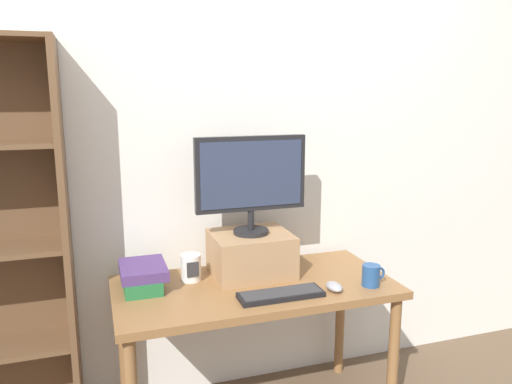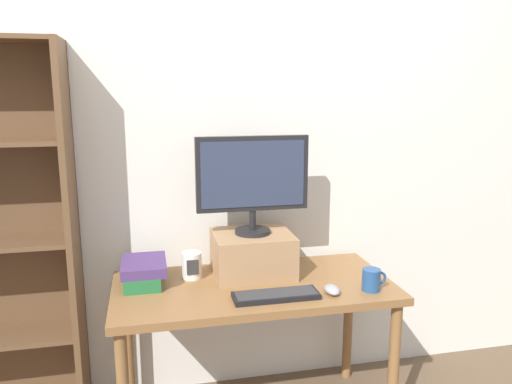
# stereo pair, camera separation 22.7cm
# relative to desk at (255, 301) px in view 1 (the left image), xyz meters

# --- Properties ---
(back_wall) EXTENTS (7.00, 0.08, 2.60)m
(back_wall) POSITION_rel_desk_xyz_m (0.00, 0.40, 0.68)
(back_wall) COLOR silver
(back_wall) RESTS_ON ground_plane
(desk) EXTENTS (1.28, 0.62, 0.71)m
(desk) POSITION_rel_desk_xyz_m (0.00, 0.00, 0.00)
(desk) COLOR olive
(desk) RESTS_ON ground_plane
(riser_box) EXTENTS (0.37, 0.32, 0.20)m
(riser_box) POSITION_rel_desk_xyz_m (0.02, 0.13, 0.19)
(riser_box) COLOR #A87F56
(riser_box) RESTS_ON desk
(computer_monitor) EXTENTS (0.53, 0.17, 0.47)m
(computer_monitor) POSITION_rel_desk_xyz_m (0.02, 0.13, 0.56)
(computer_monitor) COLOR black
(computer_monitor) RESTS_ON riser_box
(keyboard) EXTENTS (0.37, 0.12, 0.02)m
(keyboard) POSITION_rel_desk_xyz_m (0.06, -0.18, 0.10)
(keyboard) COLOR black
(keyboard) RESTS_ON desk
(computer_mouse) EXTENTS (0.06, 0.10, 0.04)m
(computer_mouse) POSITION_rel_desk_xyz_m (0.31, -0.19, 0.10)
(computer_mouse) COLOR #99999E
(computer_mouse) RESTS_ON desk
(book_stack) EXTENTS (0.20, 0.27, 0.11)m
(book_stack) POSITION_rel_desk_xyz_m (-0.50, 0.12, 0.14)
(book_stack) COLOR #236B38
(book_stack) RESTS_ON desk
(coffee_mug) EXTENTS (0.11, 0.08, 0.10)m
(coffee_mug) POSITION_rel_desk_xyz_m (0.50, -0.19, 0.13)
(coffee_mug) COLOR #234C84
(coffee_mug) RESTS_ON desk
(desk_speaker) EXTENTS (0.09, 0.10, 0.13)m
(desk_speaker) POSITION_rel_desk_xyz_m (-0.27, 0.14, 0.15)
(desk_speaker) COLOR silver
(desk_speaker) RESTS_ON desk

